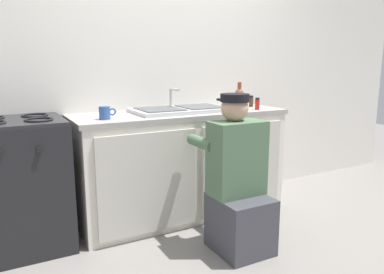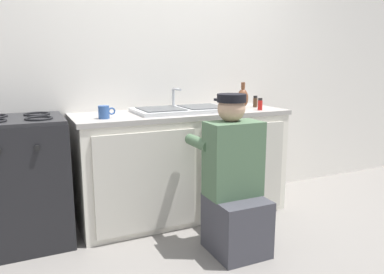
# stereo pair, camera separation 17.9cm
# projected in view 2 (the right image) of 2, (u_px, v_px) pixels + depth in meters

# --- Properties ---
(ground_plane) EXTENTS (12.00, 12.00, 0.00)m
(ground_plane) POSITION_uv_depth(u_px,v_px,m) (197.00, 226.00, 3.05)
(ground_plane) COLOR gray
(back_wall) EXTENTS (6.00, 0.10, 2.50)m
(back_wall) POSITION_uv_depth(u_px,v_px,m) (166.00, 70.00, 3.39)
(back_wall) COLOR silver
(back_wall) RESTS_ON ground_plane
(counter_cabinet) EXTENTS (1.77, 0.62, 0.87)m
(counter_cabinet) POSITION_uv_depth(u_px,v_px,m) (183.00, 166.00, 3.23)
(counter_cabinet) COLOR silver
(counter_cabinet) RESTS_ON ground_plane
(countertop) EXTENTS (1.81, 0.62, 0.04)m
(countertop) POSITION_uv_depth(u_px,v_px,m) (182.00, 114.00, 3.15)
(countertop) COLOR #9E9993
(countertop) RESTS_ON counter_cabinet
(sink_double_basin) EXTENTS (0.80, 0.44, 0.19)m
(sink_double_basin) POSITION_uv_depth(u_px,v_px,m) (182.00, 109.00, 3.14)
(sink_double_basin) COLOR silver
(sink_double_basin) RESTS_ON countertop
(stove_range) EXTENTS (0.64, 0.62, 0.94)m
(stove_range) POSITION_uv_depth(u_px,v_px,m) (22.00, 181.00, 2.70)
(stove_range) COLOR black
(stove_range) RESTS_ON ground_plane
(plumber_person) EXTENTS (0.42, 0.61, 1.10)m
(plumber_person) POSITION_uv_depth(u_px,v_px,m) (234.00, 188.00, 2.59)
(plumber_person) COLOR #3F3F47
(plumber_person) RESTS_ON ground_plane
(vase_decorative) EXTENTS (0.10, 0.10, 0.23)m
(vase_decorative) POSITION_uv_depth(u_px,v_px,m) (243.00, 98.00, 3.40)
(vase_decorative) COLOR brown
(vase_decorative) RESTS_ON countertop
(spice_bottle_pepper) EXTENTS (0.04, 0.04, 0.10)m
(spice_bottle_pepper) POSITION_uv_depth(u_px,v_px,m) (255.00, 102.00, 3.45)
(spice_bottle_pepper) COLOR #513823
(spice_bottle_pepper) RESTS_ON countertop
(spice_bottle_red) EXTENTS (0.04, 0.04, 0.10)m
(spice_bottle_red) POSITION_uv_depth(u_px,v_px,m) (260.00, 104.00, 3.23)
(spice_bottle_red) COLOR red
(spice_bottle_red) RESTS_ON countertop
(coffee_mug) EXTENTS (0.13, 0.08, 0.09)m
(coffee_mug) POSITION_uv_depth(u_px,v_px,m) (104.00, 112.00, 2.75)
(coffee_mug) COLOR #335699
(coffee_mug) RESTS_ON countertop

